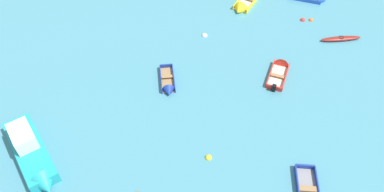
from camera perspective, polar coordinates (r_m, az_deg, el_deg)
rowboat_deep_blue_far_right at (r=27.06m, az=-3.72°, el=1.58°), size 1.06×3.15×0.91m
kayak_maroon_near_right at (r=33.54m, az=22.06°, el=8.24°), size 3.49×0.63×0.33m
rowboat_yellow_far_back at (r=35.24m, az=7.85°, el=13.59°), size 3.58×4.20×1.27m
motor_launch_turquoise_near_left at (r=24.71m, az=-23.62°, el=-8.23°), size 4.23×6.28×2.17m
rowboat_red_distant_center at (r=29.16m, az=13.50°, el=4.21°), size 2.61×3.50×1.12m
mooring_buoy_midfield at (r=31.72m, az=1.95°, el=9.32°), size 0.46×0.46×0.46m
mooring_buoy_far_field at (r=34.91m, az=16.77°, el=11.17°), size 0.45×0.45×0.45m
mooring_buoy_trailing at (r=23.30m, az=2.56°, el=-9.55°), size 0.43×0.43×0.43m
mooring_buoy_outer_edge at (r=35.12m, az=17.94°, el=11.10°), size 0.40×0.40×0.40m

